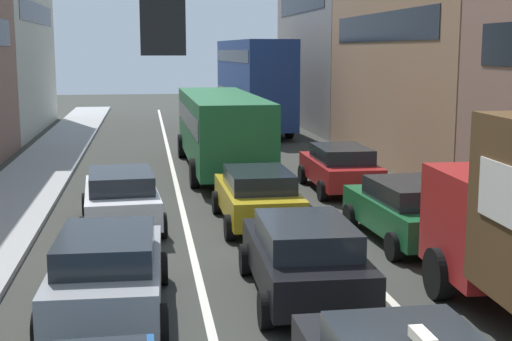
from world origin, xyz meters
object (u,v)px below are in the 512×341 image
Objects in this scene: sedan_right_lane_behind_truck at (408,210)px; bus_mid_queue_primary at (221,125)px; wagon_left_lane_second at (108,270)px; wagon_right_lane_far at (340,167)px; sedan_centre_lane_second at (304,256)px; sedan_left_lane_third at (121,197)px; bus_far_queue_secondary at (254,81)px; hatchback_centre_lane_third at (258,195)px.

bus_mid_queue_primary is (-3.36, 10.80, 0.96)m from sedan_right_lane_behind_truck.
bus_mid_queue_primary reaches higher than wagon_left_lane_second.
wagon_left_lane_second and wagon_right_lane_far have the same top height.
sedan_centre_lane_second and wagon_right_lane_far have the same top height.
sedan_left_lane_third and sedan_right_lane_behind_truck have the same top height.
bus_far_queue_secondary is at bearing -12.16° from wagon_left_lane_second.
bus_mid_queue_primary is at bearing -0.05° from hatchback_centre_lane_third.
wagon_right_lane_far is (3.36, 4.12, 0.00)m from hatchback_centre_lane_third.
sedan_centre_lane_second is at bearing 179.45° from hatchback_centre_lane_third.
sedan_centre_lane_second is 0.99× the size of sedan_right_lane_behind_truck.
bus_far_queue_secondary reaches higher than sedan_right_lane_behind_truck.
wagon_right_lane_far is at bearing -39.65° from hatchback_centre_lane_third.
wagon_right_lane_far is 17.43m from bus_far_queue_secondary.
wagon_left_lane_second is 1.01× the size of wagon_right_lane_far.
hatchback_centre_lane_third is at bearing 141.35° from wagon_right_lane_far.
sedan_centre_lane_second is 3.56m from wagon_left_lane_second.
sedan_right_lane_behind_truck is at bearing -124.28° from hatchback_centre_lane_third.
wagon_left_lane_second is 6.94m from hatchback_centre_lane_third.
sedan_centre_lane_second and sedan_left_lane_third have the same top height.
sedan_centre_lane_second is 1.01× the size of wagon_right_lane_far.
sedan_centre_lane_second is 0.41× the size of bus_far_queue_secondary.
sedan_left_lane_third is 22.18m from bus_far_queue_secondary.
hatchback_centre_lane_third is at bearing -99.71° from sedan_left_lane_third.
bus_far_queue_secondary reaches higher than sedan_centre_lane_second.
sedan_left_lane_third is at bearing 66.68° from sedan_right_lane_behind_truck.
bus_mid_queue_primary reaches higher than sedan_right_lane_behind_truck.
sedan_centre_lane_second is at bearing 133.62° from sedan_right_lane_behind_truck.
hatchback_centre_lane_third is 0.41× the size of bus_mid_queue_primary.
sedan_right_lane_behind_truck is at bearing -163.37° from bus_mid_queue_primary.
sedan_right_lane_behind_truck is at bearing 177.67° from bus_far_queue_secondary.
hatchback_centre_lane_third is 0.98× the size of sedan_left_lane_third.
sedan_centre_lane_second is 10.33m from wagon_right_lane_far.
wagon_left_lane_second is at bearing 148.70° from hatchback_centre_lane_third.
sedan_left_lane_third is (0.03, 6.33, 0.00)m from wagon_left_lane_second.
sedan_right_lane_behind_truck is at bearing -42.39° from sedan_centre_lane_second.
hatchback_centre_lane_third is 0.99× the size of sedan_right_lane_behind_truck.
wagon_right_lane_far is at bearing -32.89° from wagon_left_lane_second.
sedan_left_lane_third is 1.02× the size of wagon_right_lane_far.
bus_mid_queue_primary reaches higher than wagon_right_lane_far.
sedan_right_lane_behind_truck is 11.35m from bus_mid_queue_primary.
bus_far_queue_secondary reaches higher than hatchback_centre_lane_third.
sedan_left_lane_third is at bearing 83.55° from hatchback_centre_lane_third.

